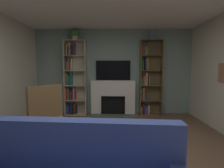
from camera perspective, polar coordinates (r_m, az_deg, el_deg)
name	(u,v)px	position (r m, az deg, el deg)	size (l,w,h in m)	color
ground_plane	(110,164)	(2.81, -0.53, -25.32)	(6.96, 6.96, 0.00)	brown
wall_back_accent	(113,72)	(5.35, 0.38, 4.06)	(4.95, 0.06, 2.64)	gray
fireplace	(113,97)	(5.28, 0.36, -4.26)	(1.45, 0.51, 1.06)	white
tv	(113,70)	(5.29, 0.38, 4.59)	(1.06, 0.06, 0.61)	black
bookshelf_left	(73,79)	(5.38, -12.87, 1.63)	(0.66, 0.31, 2.28)	beige
bookshelf_right	(148,79)	(5.33, 12.02, 1.73)	(0.66, 0.27, 2.28)	brown
potted_plant	(75,34)	(5.41, -12.44, 16.09)	(0.24, 0.24, 0.34)	beige
vase_with_flowers	(152,36)	(5.37, 13.23, 15.44)	(0.12, 0.12, 0.33)	#5775A1
armchair	(41,115)	(3.52, -22.80, -9.59)	(0.88, 0.90, 1.13)	brown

